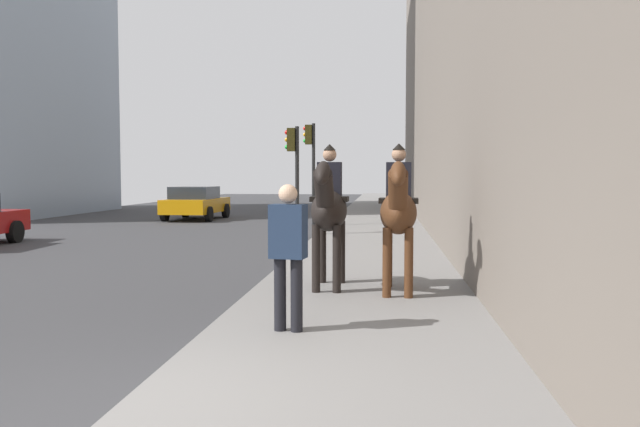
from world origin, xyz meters
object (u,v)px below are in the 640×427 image
at_px(traffic_light_near_curb, 294,163).
at_px(traffic_light_far_curb, 311,158).
at_px(mounted_horse_near, 329,208).
at_px(car_mid_lane, 196,202).
at_px(pedestrian_greeting, 288,247).
at_px(mounted_horse_far, 398,210).

distance_m(traffic_light_near_curb, traffic_light_far_curb, 3.67).
distance_m(mounted_horse_near, car_mid_lane, 18.40).
xyz_separation_m(pedestrian_greeting, traffic_light_far_curb, (15.62, 1.53, 1.45)).
bearing_deg(pedestrian_greeting, traffic_light_far_curb, 14.48).
relative_size(pedestrian_greeting, car_mid_lane, 0.40).
bearing_deg(traffic_light_near_curb, car_mid_lane, 34.92).
height_order(mounted_horse_near, car_mid_lane, mounted_horse_near).
relative_size(mounted_horse_far, car_mid_lane, 0.54).
distance_m(mounted_horse_near, traffic_light_far_curb, 12.95).
bearing_deg(mounted_horse_far, traffic_light_far_curb, -165.95).
height_order(mounted_horse_near, traffic_light_near_curb, traffic_light_near_curb).
bearing_deg(traffic_light_near_curb, mounted_horse_far, -162.65).
bearing_deg(mounted_horse_far, traffic_light_near_curb, -160.87).
height_order(pedestrian_greeting, traffic_light_far_curb, traffic_light_far_curb).
distance_m(mounted_horse_far, traffic_light_far_curb, 13.44).
relative_size(mounted_horse_near, car_mid_lane, 0.54).
xyz_separation_m(mounted_horse_near, mounted_horse_far, (-0.30, -1.09, -0.01)).
xyz_separation_m(car_mid_lane, traffic_light_near_curb, (-7.76, -5.42, 1.55)).
distance_m(mounted_horse_near, pedestrian_greeting, 2.86).
bearing_deg(mounted_horse_far, mounted_horse_near, -103.82).
height_order(car_mid_lane, traffic_light_near_curb, traffic_light_near_curb).
bearing_deg(car_mid_lane, traffic_light_near_curb, -143.93).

